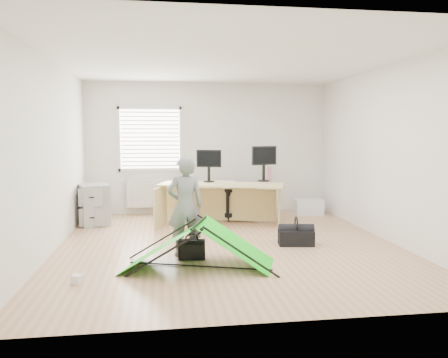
{
  "coord_description": "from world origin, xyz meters",
  "views": [
    {
      "loc": [
        -0.95,
        -6.35,
        1.67
      ],
      "look_at": [
        0.0,
        0.4,
        0.95
      ],
      "focal_mm": 35.0,
      "sensor_mm": 36.0,
      "label": 1
    }
  ],
  "objects": [
    {
      "name": "white_box",
      "position": [
        -1.91,
        -1.47,
        0.05
      ],
      "size": [
        0.13,
        0.13,
        0.1
      ],
      "primitive_type": "cube",
      "rotation": [
        0.0,
        0.0,
        -0.4
      ],
      "color": "silver",
      "rests_on": "ground"
    },
    {
      "name": "ground",
      "position": [
        0.0,
        0.0,
        0.0
      ],
      "size": [
        5.5,
        5.5,
        0.0
      ],
      "primitive_type": "plane",
      "color": "tan",
      "rests_on": "ground"
    },
    {
      "name": "duffel_bag",
      "position": [
        1.01,
        -0.17,
        0.11
      ],
      "size": [
        0.55,
        0.33,
        0.23
      ],
      "primitive_type": "cube",
      "rotation": [
        0.0,
        0.0,
        -0.14
      ],
      "color": "black",
      "rests_on": "ground"
    },
    {
      "name": "radiator",
      "position": [
        -1.2,
        2.67,
        0.45
      ],
      "size": [
        1.0,
        0.12,
        0.6
      ],
      "primitive_type": "cube",
      "color": "silver",
      "rests_on": "back_wall"
    },
    {
      "name": "tote_bag",
      "position": [
        -2.21,
        2.63,
        0.18
      ],
      "size": [
        0.33,
        0.2,
        0.36
      ],
      "primitive_type": "cube",
      "rotation": [
        0.0,
        0.0,
        -0.21
      ],
      "color": "#1F9377",
      "rests_on": "ground"
    },
    {
      "name": "office_chair",
      "position": [
        0.41,
        2.07,
        0.32
      ],
      "size": [
        0.91,
        0.92,
        0.64
      ],
      "primitive_type": "imported",
      "rotation": [
        0.0,
        0.0,
        3.54
      ],
      "color": "black",
      "rests_on": "ground"
    },
    {
      "name": "window",
      "position": [
        -1.2,
        2.71,
        1.55
      ],
      "size": [
        1.2,
        0.06,
        1.2
      ],
      "primitive_type": "cube",
      "color": "silver",
      "rests_on": "back_wall"
    },
    {
      "name": "back_wall",
      "position": [
        0.0,
        2.75,
        1.35
      ],
      "size": [
        5.0,
        0.02,
        2.7
      ],
      "primitive_type": "cube",
      "color": "silver",
      "rests_on": "ground"
    },
    {
      "name": "desk",
      "position": [
        0.09,
        1.41,
        0.38
      ],
      "size": [
        2.33,
        1.34,
        0.76
      ],
      "primitive_type": "cube",
      "rotation": [
        0.0,
        0.0,
        -0.31
      ],
      "color": "tan",
      "rests_on": "ground"
    },
    {
      "name": "filing_cabinet",
      "position": [
        -2.21,
        1.78,
        0.37
      ],
      "size": [
        0.66,
        0.76,
        0.74
      ],
      "primitive_type": "cube",
      "rotation": [
        0.0,
        0.0,
        0.35
      ],
      "color": "gray",
      "rests_on": "ground"
    },
    {
      "name": "laptop_bag",
      "position": [
        -0.59,
        -0.7,
        0.13
      ],
      "size": [
        0.36,
        0.14,
        0.27
      ],
      "primitive_type": "cube",
      "rotation": [
        0.0,
        0.0,
        -0.1
      ],
      "color": "black",
      "rests_on": "ground"
    },
    {
      "name": "kite",
      "position": [
        -0.52,
        -1.06,
        0.28
      ],
      "size": [
        1.99,
        1.33,
        0.57
      ],
      "primitive_type": null,
      "rotation": [
        0.0,
        0.0,
        -0.32
      ],
      "color": "#14CC13",
      "rests_on": "ground"
    },
    {
      "name": "storage_crate",
      "position": [
        2.02,
        2.2,
        0.16
      ],
      "size": [
        0.59,
        0.43,
        0.31
      ],
      "primitive_type": "cube",
      "rotation": [
        0.0,
        0.0,
        -0.08
      ],
      "color": "silver",
      "rests_on": "ground"
    },
    {
      "name": "thermos",
      "position": [
        1.06,
        1.72,
        0.9
      ],
      "size": [
        0.1,
        0.1,
        0.27
      ],
      "primitive_type": "cylinder",
      "rotation": [
        0.0,
        0.0,
        0.41
      ],
      "color": "#AA5F7D",
      "rests_on": "desk"
    },
    {
      "name": "person",
      "position": [
        -0.66,
        -0.49,
        0.68
      ],
      "size": [
        0.52,
        0.37,
        1.36
      ],
      "primitive_type": "imported",
      "rotation": [
        0.0,
        0.0,
        3.22
      ],
      "color": "slate",
      "rests_on": "ground"
    },
    {
      "name": "monitor_right",
      "position": [
        0.94,
        1.71,
        1.0
      ],
      "size": [
        0.52,
        0.25,
        0.49
      ],
      "primitive_type": "cube",
      "rotation": [
        0.0,
        0.0,
        0.29
      ],
      "color": "black",
      "rests_on": "desk"
    },
    {
      "name": "keyboard",
      "position": [
        0.21,
        1.69,
        0.77
      ],
      "size": [
        0.43,
        0.28,
        0.02
      ],
      "primitive_type": "cube",
      "rotation": [
        0.0,
        0.0,
        -0.38
      ],
      "color": "beige",
      "rests_on": "desk"
    },
    {
      "name": "monitor_left",
      "position": [
        -0.1,
        1.71,
        0.98
      ],
      "size": [
        0.47,
        0.23,
        0.44
      ],
      "primitive_type": "cube",
      "rotation": [
        0.0,
        0.0,
        -0.3
      ],
      "color": "black",
      "rests_on": "desk"
    }
  ]
}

